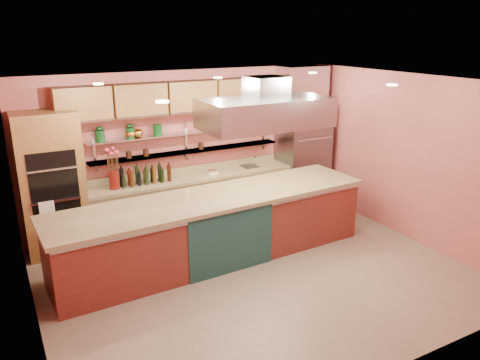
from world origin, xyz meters
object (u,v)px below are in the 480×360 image
island (215,228)px  kitchen_scale (212,171)px  green_canister (158,130)px  flower_vase (114,180)px  refrigerator (303,154)px  copper_kettle (138,133)px

island → kitchen_scale: (0.64, 1.41, 0.46)m
island → kitchen_scale: size_ratio=29.99×
green_canister → flower_vase: bearing=-165.8°
island → green_canister: size_ratio=26.52×
refrigerator → island: bearing=-152.3°
island → copper_kettle: bearing=109.4°
island → flower_vase: bearing=127.2°
green_canister → kitchen_scale: bearing=-13.2°
flower_vase → green_canister: (0.87, 0.22, 0.72)m
green_canister → copper_kettle: bearing=180.0°
flower_vase → refrigerator: bearing=-0.1°
refrigerator → green_canister: size_ratio=11.20×
flower_vase → green_canister: 1.15m
refrigerator → green_canister: refrigerator is taller
copper_kettle → green_canister: bearing=0.0°
kitchen_scale → green_canister: size_ratio=0.88×
refrigerator → copper_kettle: size_ratio=11.54×
flower_vase → copper_kettle: (0.51, 0.22, 0.70)m
flower_vase → island: bearing=-50.4°
flower_vase → kitchen_scale: size_ratio=1.86×
refrigerator → kitchen_scale: 2.03m
kitchen_scale → green_canister: green_canister is taller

